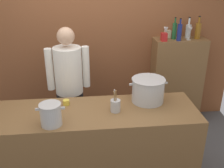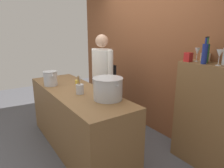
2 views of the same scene
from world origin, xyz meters
name	(u,v)px [view 2 (image 2 of 2)]	position (x,y,z in m)	size (l,w,h in m)	color
ground_plane	(79,146)	(0.00, 0.00, 0.00)	(8.00, 8.00, 0.00)	#4C4C51
brick_back_panel	(149,44)	(0.00, 1.40, 1.50)	(4.40, 0.10, 3.00)	brown
prep_counter	(77,119)	(0.00, 0.00, 0.45)	(2.15, 0.70, 0.90)	brown
bar_cabinet	(207,117)	(1.29, 1.19, 0.67)	(0.76, 0.32, 1.34)	brown
chef	(102,76)	(-0.31, 0.63, 0.96)	(0.53, 0.37, 1.66)	black
stockpot_large	(108,89)	(0.59, 0.17, 1.04)	(0.43, 0.37, 0.27)	#B7BABF
stockpot_small	(50,78)	(-0.44, -0.22, 1.01)	(0.27, 0.21, 0.22)	#B7BABF
utensil_crock	(80,89)	(0.20, -0.03, 0.97)	(0.10, 0.10, 0.25)	#B7BABF
butter_jar	(77,82)	(-0.32, 0.17, 0.93)	(0.07, 0.07, 0.06)	yellow
wine_bottle_green	(206,53)	(1.19, 1.19, 1.46)	(0.06, 0.06, 0.31)	#1E592D
wine_bottle_cobalt	(205,53)	(1.22, 1.09, 1.46)	(0.06, 0.06, 0.31)	navy
wine_glass_tall	(220,54)	(1.38, 1.12, 1.47)	(0.08, 0.08, 0.18)	silver
wine_glass_wide	(197,52)	(1.06, 1.20, 1.46)	(0.06, 0.06, 0.17)	silver
spice_tin_cream	(205,57)	(1.12, 1.29, 1.39)	(0.09, 0.09, 0.11)	beige
spice_tin_red	(188,57)	(1.01, 1.10, 1.40)	(0.08, 0.08, 0.11)	red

